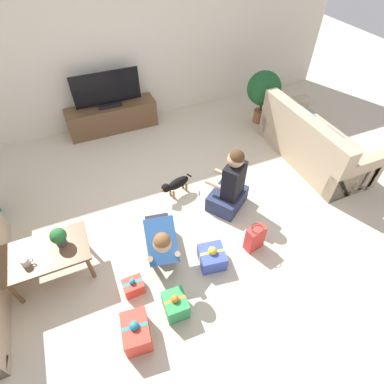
% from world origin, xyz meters
% --- Properties ---
extents(ground_plane, '(16.00, 16.00, 0.00)m').
position_xyz_m(ground_plane, '(0.00, 0.00, 0.00)').
color(ground_plane, beige).
extents(wall_back, '(8.40, 0.06, 2.60)m').
position_xyz_m(wall_back, '(0.00, 2.63, 1.30)').
color(wall_back, silver).
rests_on(wall_back, ground_plane).
extents(sofa_right, '(0.85, 1.85, 0.84)m').
position_xyz_m(sofa_right, '(2.42, 0.27, 0.30)').
color(sofa_right, tan).
rests_on(sofa_right, ground_plane).
extents(coffee_table, '(0.88, 0.54, 0.44)m').
position_xyz_m(coffee_table, '(-1.55, -0.29, 0.38)').
color(coffee_table, brown).
rests_on(coffee_table, ground_plane).
extents(tv_console, '(1.54, 0.40, 0.47)m').
position_xyz_m(tv_console, '(-0.28, 2.36, 0.23)').
color(tv_console, brown).
rests_on(tv_console, ground_plane).
extents(tv, '(1.11, 0.20, 0.59)m').
position_xyz_m(tv, '(-0.28, 2.36, 0.73)').
color(tv, black).
rests_on(tv, tv_console).
extents(potted_plant_corner_right, '(0.59, 0.59, 0.95)m').
position_xyz_m(potted_plant_corner_right, '(2.28, 1.55, 0.63)').
color(potted_plant_corner_right, '#A36042').
rests_on(potted_plant_corner_right, ground_plane).
extents(person_kneeling, '(0.45, 0.81, 0.78)m').
position_xyz_m(person_kneeling, '(-0.36, -0.54, 0.34)').
color(person_kneeling, '#23232D').
rests_on(person_kneeling, ground_plane).
extents(person_sitting, '(0.66, 0.63, 0.96)m').
position_xyz_m(person_sitting, '(0.74, -0.13, 0.36)').
color(person_sitting, '#283351').
rests_on(person_sitting, ground_plane).
extents(dog, '(0.51, 0.24, 0.30)m').
position_xyz_m(dog, '(0.15, 0.35, 0.20)').
color(dog, black).
rests_on(dog, ground_plane).
extents(gift_box_a, '(0.33, 0.34, 0.28)m').
position_xyz_m(gift_box_a, '(0.14, -0.85, 0.11)').
color(gift_box_a, '#3D51BC').
rests_on(gift_box_a, ground_plane).
extents(gift_box_b, '(0.24, 0.27, 0.31)m').
position_xyz_m(gift_box_b, '(-0.45, -1.22, 0.12)').
color(gift_box_b, '#2D934C').
rests_on(gift_box_b, ground_plane).
extents(gift_box_c, '(0.22, 0.18, 0.21)m').
position_xyz_m(gift_box_c, '(-0.80, -0.83, 0.08)').
color(gift_box_c, red).
rests_on(gift_box_c, ground_plane).
extents(gift_box_d, '(0.29, 0.37, 0.33)m').
position_xyz_m(gift_box_d, '(-0.89, -1.33, 0.14)').
color(gift_box_d, red).
rests_on(gift_box_d, ground_plane).
extents(gift_bag_a, '(0.25, 0.17, 0.37)m').
position_xyz_m(gift_bag_a, '(0.70, -0.85, 0.18)').
color(gift_bag_a, red).
rests_on(gift_bag_a, ground_plane).
extents(mug, '(0.12, 0.08, 0.09)m').
position_xyz_m(mug, '(-1.73, -0.37, 0.48)').
color(mug, silver).
rests_on(mug, coffee_table).
extents(tabletop_plant, '(0.17, 0.17, 0.22)m').
position_xyz_m(tabletop_plant, '(-1.37, -0.25, 0.56)').
color(tabletop_plant, '#4C4C51').
rests_on(tabletop_plant, coffee_table).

